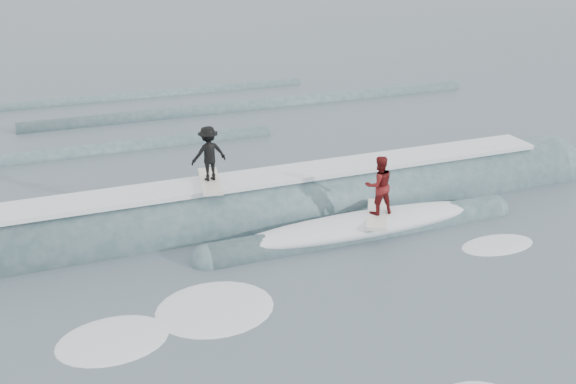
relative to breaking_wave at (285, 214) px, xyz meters
name	(u,v)px	position (x,y,z in m)	size (l,w,h in m)	color
ground	(373,322)	(-0.19, -5.98, -0.04)	(160.00, 160.00, 0.00)	#3A4955
breaking_wave	(285,214)	(0.00, 0.00, 0.00)	(22.98, 4.01, 2.47)	#335156
surfer_black	(209,156)	(-2.20, 0.23, 2.07)	(1.07, 2.06, 1.68)	silver
surfer_red	(379,188)	(2.06, -1.97, 1.30)	(1.46, 2.01, 1.80)	white
whitewater	(290,318)	(-1.86, -5.17, -0.04)	(12.55, 6.74, 0.10)	white
far_swells	(142,122)	(-2.38, 11.67, -0.04)	(34.13, 8.65, 0.80)	#335156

